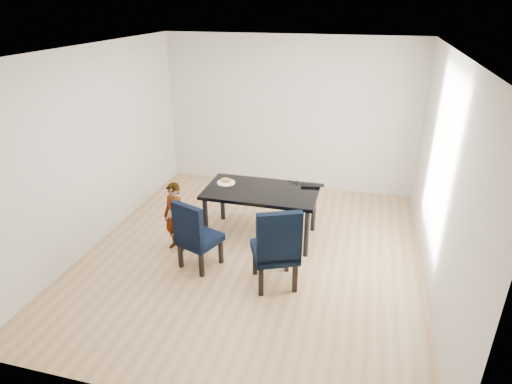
% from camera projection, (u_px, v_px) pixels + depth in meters
% --- Properties ---
extents(floor, '(4.50, 5.00, 0.01)m').
position_uv_depth(floor, '(252.00, 254.00, 5.94)').
color(floor, tan).
rests_on(floor, ground).
extents(ceiling, '(4.50, 5.00, 0.01)m').
position_uv_depth(ceiling, '(252.00, 50.00, 4.81)').
color(ceiling, white).
rests_on(ceiling, wall_back).
extents(wall_back, '(4.50, 0.01, 2.70)m').
position_uv_depth(wall_back, '(289.00, 114.00, 7.58)').
color(wall_back, silver).
rests_on(wall_back, ground).
extents(wall_front, '(4.50, 0.01, 2.70)m').
position_uv_depth(wall_front, '(164.00, 277.00, 3.17)').
color(wall_front, white).
rests_on(wall_front, ground).
extents(wall_left, '(0.01, 5.00, 2.70)m').
position_uv_depth(wall_left, '(94.00, 148.00, 5.89)').
color(wall_left, white).
rests_on(wall_left, ground).
extents(wall_right, '(0.01, 5.00, 2.70)m').
position_uv_depth(wall_right, '(443.00, 180.00, 4.86)').
color(wall_right, silver).
rests_on(wall_right, ground).
extents(dining_table, '(1.60, 0.90, 0.75)m').
position_uv_depth(dining_table, '(261.00, 213.00, 6.22)').
color(dining_table, black).
rests_on(dining_table, floor).
extents(chair_left, '(0.60, 0.61, 0.96)m').
position_uv_depth(chair_left, '(200.00, 233.00, 5.49)').
color(chair_left, black).
rests_on(chair_left, floor).
extents(chair_right, '(0.70, 0.71, 1.08)m').
position_uv_depth(chair_right, '(275.00, 245.00, 5.11)').
color(chair_right, black).
rests_on(chair_right, floor).
extents(child, '(0.42, 0.34, 1.00)m').
position_uv_depth(child, '(175.00, 217.00, 5.84)').
color(child, '#D74212').
rests_on(child, floor).
extents(plate, '(0.28, 0.28, 0.01)m').
position_uv_depth(plate, '(226.00, 183.00, 6.29)').
color(plate, white).
rests_on(plate, dining_table).
extents(sandwich, '(0.17, 0.09, 0.07)m').
position_uv_depth(sandwich, '(226.00, 180.00, 6.28)').
color(sandwich, '#B1763F').
rests_on(sandwich, plate).
extents(laptop, '(0.37, 0.26, 0.03)m').
position_uv_depth(laptop, '(312.00, 184.00, 6.21)').
color(laptop, black).
rests_on(laptop, dining_table).
extents(cable_tangle, '(0.15, 0.15, 0.01)m').
position_uv_depth(cable_tangle, '(294.00, 184.00, 6.26)').
color(cable_tangle, black).
rests_on(cable_tangle, dining_table).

